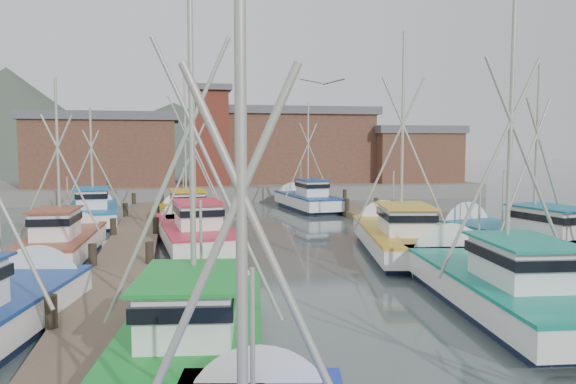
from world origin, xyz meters
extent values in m
plane|color=#455352|center=(0.00, 0.00, 0.00)|extent=(260.00, 260.00, 0.00)
cube|color=brown|center=(-7.00, 4.00, 0.20)|extent=(2.20, 46.00, 0.40)
cylinder|color=black|center=(-8.00, -2.00, 0.45)|extent=(0.30, 0.30, 1.50)
cylinder|color=black|center=(-8.00, 5.00, 0.45)|extent=(0.30, 0.30, 1.50)
cylinder|color=black|center=(-8.00, 12.00, 0.45)|extent=(0.30, 0.30, 1.50)
cylinder|color=black|center=(-8.00, 19.00, 0.45)|extent=(0.30, 0.30, 1.50)
cylinder|color=black|center=(-8.00, 26.00, 0.45)|extent=(0.30, 0.30, 1.50)
cylinder|color=black|center=(-6.00, -2.00, 0.45)|extent=(0.30, 0.30, 1.50)
cylinder|color=black|center=(-6.00, 5.00, 0.45)|extent=(0.30, 0.30, 1.50)
cylinder|color=black|center=(-6.00, 12.00, 0.45)|extent=(0.30, 0.30, 1.50)
cylinder|color=black|center=(-6.00, 19.00, 0.45)|extent=(0.30, 0.30, 1.50)
cylinder|color=black|center=(-6.00, 26.00, 0.45)|extent=(0.30, 0.30, 1.50)
cube|color=brown|center=(7.00, 4.00, 0.20)|extent=(2.20, 46.00, 0.40)
cylinder|color=black|center=(6.00, -2.00, 0.45)|extent=(0.30, 0.30, 1.50)
cylinder|color=black|center=(6.00, 5.00, 0.45)|extent=(0.30, 0.30, 1.50)
cylinder|color=black|center=(6.00, 12.00, 0.45)|extent=(0.30, 0.30, 1.50)
cylinder|color=black|center=(6.00, 19.00, 0.45)|extent=(0.30, 0.30, 1.50)
cylinder|color=black|center=(6.00, 26.00, 0.45)|extent=(0.30, 0.30, 1.50)
cylinder|color=black|center=(8.00, 5.00, 0.45)|extent=(0.30, 0.30, 1.50)
cylinder|color=black|center=(8.00, 12.00, 0.45)|extent=(0.30, 0.30, 1.50)
cylinder|color=black|center=(8.00, 19.00, 0.45)|extent=(0.30, 0.30, 1.50)
cylinder|color=black|center=(8.00, 26.00, 0.45)|extent=(0.30, 0.30, 1.50)
cube|color=slate|center=(0.00, 37.00, 0.60)|extent=(44.00, 16.00, 1.20)
cube|color=brown|center=(-11.00, 35.00, 3.95)|extent=(12.00, 8.00, 5.50)
cube|color=#57575C|center=(-11.00, 35.00, 7.05)|extent=(12.72, 8.48, 0.70)
cube|color=brown|center=(6.00, 37.00, 4.30)|extent=(14.00, 9.00, 6.20)
cube|color=#57575C|center=(6.00, 37.00, 7.75)|extent=(14.84, 9.54, 0.70)
cube|color=brown|center=(17.00, 34.00, 3.45)|extent=(8.00, 6.00, 4.50)
cube|color=#57575C|center=(17.00, 34.00, 6.05)|extent=(8.48, 6.36, 0.70)
cube|color=maroon|center=(-2.00, 33.00, 5.20)|extent=(3.00, 3.00, 8.00)
cube|color=#57575C|center=(-2.00, 33.00, 9.45)|extent=(3.60, 3.60, 0.50)
cone|color=#454F42|center=(-40.00, 115.00, 0.00)|extent=(110.00, 110.00, 42.00)
cone|color=#454F42|center=(-5.00, 130.00, 0.00)|extent=(140.00, 140.00, 30.00)
cone|color=#454F42|center=(35.00, 120.00, 0.00)|extent=(90.00, 90.00, 24.00)
cylinder|color=#A5A297|center=(-4.46, -11.06, 3.97)|extent=(0.13, 0.13, 5.74)
cylinder|color=#A5A297|center=(-4.94, -10.97, 3.30)|extent=(2.03, 0.48, 4.49)
cylinder|color=#A5A297|center=(-3.98, -11.16, 3.30)|extent=(2.03, 0.48, 4.49)
cylinder|color=#A5A297|center=(-4.16, -9.56, 2.30)|extent=(0.07, 0.07, 2.13)
cube|color=#101B37|center=(-4.66, -4.09, 0.05)|extent=(3.42, 7.70, 0.70)
cube|color=white|center=(-4.66, -4.09, 0.70)|extent=(3.89, 8.74, 0.80)
cube|color=#109328|center=(-4.66, -4.09, 1.08)|extent=(3.98, 8.84, 0.10)
cone|color=white|center=(-4.08, 0.10, 0.55)|extent=(2.77, 1.45, 2.64)
cube|color=white|center=(-4.80, -5.09, 1.65)|extent=(2.04, 2.74, 1.10)
cube|color=black|center=(-4.80, -5.09, 1.88)|extent=(2.18, 3.01, 0.28)
cube|color=#109328|center=(-4.80, -5.09, 2.24)|extent=(2.31, 3.19, 0.07)
cylinder|color=#A5A297|center=(-4.68, -4.25, 4.91)|extent=(0.13, 0.13, 7.62)
cylinder|color=#A5A297|center=(-5.22, -4.18, 4.01)|extent=(2.70, 0.46, 5.95)
cylinder|color=#A5A297|center=(-4.15, -4.33, 4.01)|extent=(2.70, 0.46, 5.95)
cylinder|color=#A5A297|center=(-4.45, -2.58, 2.30)|extent=(0.08, 0.08, 2.36)
cube|color=#101B37|center=(4.12, -1.74, 0.05)|extent=(3.48, 8.31, 0.70)
cube|color=white|center=(4.12, -1.74, 0.70)|extent=(3.96, 9.44, 0.80)
cube|color=#0E836D|center=(4.12, -1.74, 1.08)|extent=(4.06, 9.54, 0.10)
cone|color=white|center=(4.62, 2.82, 0.55)|extent=(2.97, 1.40, 2.87)
cube|color=white|center=(4.01, -2.83, 1.65)|extent=(2.14, 2.93, 1.10)
cube|color=black|center=(4.01, -2.83, 1.88)|extent=(2.29, 3.22, 0.28)
cube|color=#0E836D|center=(4.01, -2.83, 2.24)|extent=(2.42, 3.42, 0.07)
cylinder|color=#A5A297|center=(4.10, -1.92, 5.05)|extent=(0.14, 0.14, 7.90)
cylinder|color=#A5A297|center=(3.52, -1.86, 4.12)|extent=(2.81, 0.40, 6.17)
cylinder|color=#A5A297|center=(4.69, -1.98, 4.12)|extent=(2.81, 0.40, 6.17)
cylinder|color=#A5A297|center=(4.30, -0.10, 2.30)|extent=(0.08, 0.08, 2.56)
cone|color=white|center=(-8.91, 1.92, 0.55)|extent=(2.76, 1.60, 2.59)
cylinder|color=#A5A297|center=(-9.44, -0.69, 2.30)|extent=(0.09, 0.09, 2.49)
cone|color=white|center=(10.61, 3.47, 0.55)|extent=(2.99, 1.52, 2.86)
cube|color=#101B37|center=(-4.18, 9.91, 0.05)|extent=(3.26, 7.92, 0.70)
cube|color=white|center=(-4.18, 9.91, 0.70)|extent=(3.71, 9.00, 0.80)
cube|color=red|center=(-4.18, 9.91, 1.08)|extent=(3.80, 9.09, 0.10)
cone|color=white|center=(-4.61, 14.27, 0.55)|extent=(2.83, 1.37, 2.74)
cube|color=white|center=(-4.07, 8.87, 1.65)|extent=(2.02, 2.79, 1.10)
cube|color=black|center=(-4.07, 8.87, 1.88)|extent=(2.16, 3.06, 0.28)
cube|color=red|center=(-4.07, 8.87, 2.24)|extent=(2.29, 3.25, 0.07)
cylinder|color=#A5A297|center=(-4.16, 9.74, 4.09)|extent=(0.13, 0.13, 5.97)
cylinder|color=#A5A297|center=(-4.72, 9.68, 3.38)|extent=(2.15, 0.30, 4.67)
cylinder|color=#A5A297|center=(-3.60, 9.79, 3.38)|extent=(2.15, 0.30, 4.67)
cylinder|color=#A5A297|center=(-4.33, 11.48, 2.30)|extent=(0.08, 0.08, 2.44)
cube|color=#101B37|center=(4.51, 6.66, 0.05)|extent=(4.09, 8.31, 0.70)
cube|color=white|center=(4.51, 6.66, 0.70)|extent=(4.65, 9.45, 0.80)
cube|color=gold|center=(4.51, 6.66, 1.08)|extent=(4.75, 9.55, 0.10)
cone|color=white|center=(5.39, 11.10, 0.55)|extent=(2.99, 1.63, 2.83)
cube|color=white|center=(4.30, 5.59, 1.65)|extent=(2.32, 3.02, 1.10)
cube|color=black|center=(4.30, 5.59, 1.88)|extent=(2.49, 3.31, 0.28)
cube|color=gold|center=(4.30, 5.59, 2.24)|extent=(2.64, 3.51, 0.07)
cylinder|color=#A5A297|center=(4.47, 6.48, 5.31)|extent=(0.15, 0.15, 8.41)
cylinder|color=#A5A297|center=(3.91, 6.59, 4.32)|extent=(2.96, 0.68, 6.57)
cylinder|color=#A5A297|center=(5.04, 6.37, 4.32)|extent=(2.96, 0.68, 6.57)
cylinder|color=#A5A297|center=(4.83, 8.26, 2.30)|extent=(0.09, 0.09, 2.52)
cube|color=#101B37|center=(-9.60, 7.95, 0.05)|extent=(2.32, 6.46, 0.70)
cube|color=white|center=(-9.60, 7.95, 0.70)|extent=(2.63, 7.34, 0.80)
cube|color=brown|center=(-9.60, 7.95, 1.08)|extent=(2.70, 7.41, 0.10)
cone|color=white|center=(-9.46, 11.57, 0.55)|extent=(2.30, 1.19, 2.26)
cube|color=white|center=(-9.64, 7.08, 1.65)|extent=(1.54, 2.23, 1.10)
cube|color=black|center=(-9.64, 7.08, 1.88)|extent=(1.65, 2.45, 0.28)
cube|color=brown|center=(-9.64, 7.08, 2.24)|extent=(1.75, 2.60, 0.07)
cylinder|color=#A5A297|center=(-9.61, 7.80, 4.25)|extent=(0.11, 0.11, 6.30)
cylinder|color=#A5A297|center=(-10.11, 7.82, 3.51)|extent=(2.25, 0.17, 4.92)
cylinder|color=#A5A297|center=(-9.11, 7.78, 3.51)|extent=(2.25, 0.17, 4.92)
cylinder|color=#A5A297|center=(-9.55, 9.25, 2.30)|extent=(0.07, 0.07, 2.18)
cube|color=#101B37|center=(9.68, 4.99, 0.05)|extent=(4.10, 8.29, 0.70)
cube|color=white|center=(9.68, 4.99, 0.70)|extent=(4.66, 9.42, 0.80)
cube|color=#0F617F|center=(9.68, 4.99, 1.08)|extent=(4.77, 9.53, 0.10)
cone|color=white|center=(8.80, 9.42, 0.55)|extent=(3.01, 1.63, 2.85)
cube|color=white|center=(9.88, 3.93, 1.65)|extent=(2.33, 3.01, 1.10)
cube|color=black|center=(9.88, 3.93, 1.88)|extent=(2.50, 3.30, 0.28)
cube|color=#0F617F|center=(9.88, 3.93, 2.24)|extent=(2.65, 3.50, 0.07)
cylinder|color=#A5A297|center=(9.71, 4.81, 4.71)|extent=(0.16, 0.16, 7.22)
cylinder|color=#A5A297|center=(9.12, 4.70, 3.86)|extent=(2.56, 0.60, 5.65)
cylinder|color=#A5A297|center=(10.30, 4.93, 3.86)|extent=(2.56, 0.60, 5.65)
cylinder|color=#A5A297|center=(9.36, 6.58, 2.30)|extent=(0.09, 0.09, 2.64)
cube|color=#101B37|center=(-4.45, 15.84, 0.05)|extent=(2.83, 7.19, 0.70)
cube|color=white|center=(-4.45, 15.84, 0.70)|extent=(3.22, 8.17, 0.80)
cube|color=#D09D06|center=(-4.45, 15.84, 1.08)|extent=(3.30, 8.26, 0.10)
cone|color=white|center=(-4.76, 19.83, 0.55)|extent=(2.58, 1.29, 2.50)
cube|color=white|center=(-4.37, 14.88, 1.65)|extent=(1.80, 2.52, 1.10)
cube|color=black|center=(-4.37, 14.88, 1.88)|extent=(1.92, 2.76, 0.28)
cube|color=#D09D06|center=(-4.37, 14.88, 2.24)|extent=(2.04, 2.93, 0.07)
cylinder|color=#A5A297|center=(-4.44, 15.68, 5.19)|extent=(0.12, 0.12, 8.18)
cylinder|color=#A5A297|center=(-4.95, 15.64, 4.23)|extent=(2.90, 0.31, 6.38)
cylinder|color=#A5A297|center=(-3.93, 15.72, 4.23)|extent=(2.90, 0.31, 6.38)
cylinder|color=#A5A297|center=(-4.56, 17.27, 2.30)|extent=(0.07, 0.07, 2.23)
cube|color=#101B37|center=(4.29, 23.12, 0.05)|extent=(3.03, 7.14, 0.70)
cube|color=white|center=(4.29, 23.12, 0.70)|extent=(3.44, 8.12, 0.80)
cube|color=navy|center=(4.29, 23.12, 1.08)|extent=(3.53, 8.20, 0.10)
cone|color=white|center=(3.84, 27.04, 0.55)|extent=(2.57, 1.37, 2.46)
cube|color=white|center=(4.40, 22.19, 1.65)|extent=(1.85, 2.53, 1.10)
cube|color=black|center=(4.40, 22.19, 1.88)|extent=(1.98, 2.77, 0.28)
cube|color=navy|center=(4.40, 22.19, 2.24)|extent=(2.10, 2.94, 0.07)
cylinder|color=#A5A297|center=(4.31, 22.97, 4.43)|extent=(0.12, 0.12, 6.65)
cylinder|color=#A5A297|center=(3.81, 22.91, 3.64)|extent=(2.37, 0.35, 5.20)
cylinder|color=#A5A297|center=(4.81, 23.02, 3.64)|extent=(2.37, 0.35, 5.20)
cylinder|color=#A5A297|center=(4.13, 24.53, 2.30)|extent=(0.07, 0.07, 2.20)
cube|color=#101B37|center=(-9.81, 18.59, 0.05)|extent=(3.04, 7.32, 0.70)
cube|color=white|center=(-9.81, 18.59, 0.70)|extent=(3.46, 8.32, 0.80)
cube|color=#1368A4|center=(-9.81, 18.59, 1.08)|extent=(3.54, 8.41, 0.10)
cone|color=white|center=(-10.24, 22.61, 0.55)|extent=(2.62, 1.36, 2.52)
cube|color=white|center=(-9.71, 17.62, 1.65)|extent=(1.87, 2.58, 1.10)
cube|color=black|center=(-9.71, 17.62, 1.88)|extent=(2.00, 2.84, 0.28)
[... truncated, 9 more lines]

